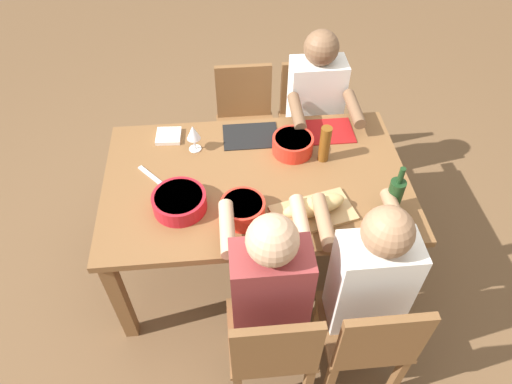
{
  "coord_description": "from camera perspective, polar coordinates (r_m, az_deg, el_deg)",
  "views": [
    {
      "loc": [
        0.16,
        1.73,
        2.5
      ],
      "look_at": [
        0.0,
        0.0,
        0.63
      ],
      "focal_mm": 32.45,
      "sensor_mm": 36.0,
      "label": 1
    }
  ],
  "objects": [
    {
      "name": "chair_near_left",
      "position": [
        3.31,
        6.5,
        9.26
      ],
      "size": [
        0.4,
        0.4,
        0.85
      ],
      "color": "brown",
      "rests_on": "ground_plane"
    },
    {
      "name": "diner_near_left",
      "position": [
        3.04,
        7.43,
        10.32
      ],
      "size": [
        0.41,
        0.53,
        1.2
      ],
      "color": "#2D2D38",
      "rests_on": "ground_plane"
    },
    {
      "name": "beer_bottle",
      "position": [
        2.53,
        8.48,
        5.87
      ],
      "size": [
        0.06,
        0.06,
        0.22
      ],
      "primitive_type": "cylinder",
      "color": "brown",
      "rests_on": "dining_table"
    },
    {
      "name": "carving_knife",
      "position": [
        2.53,
        -12.62,
        1.8
      ],
      "size": [
        0.17,
        0.19,
        0.01
      ],
      "primitive_type": "cube",
      "rotation": [
        0.0,
        0.0,
        2.29
      ],
      "color": "silver",
      "rests_on": "dining_table"
    },
    {
      "name": "chair_far_center",
      "position": [
        2.22,
        2.05,
        -18.45
      ],
      "size": [
        0.4,
        0.4,
        0.85
      ],
      "color": "brown",
      "rests_on": "ground_plane"
    },
    {
      "name": "dining_table",
      "position": [
        2.53,
        -0.0,
        0.41
      ],
      "size": [
        1.63,
        1.01,
        0.74
      ],
      "color": "brown",
      "rests_on": "ground_plane"
    },
    {
      "name": "chair_near_center",
      "position": [
        3.26,
        -1.34,
        8.88
      ],
      "size": [
        0.4,
        0.4,
        0.85
      ],
      "color": "brown",
      "rests_on": "ground_plane"
    },
    {
      "name": "placemat_near_center",
      "position": [
        2.72,
        -0.66,
        6.92
      ],
      "size": [
        0.32,
        0.23,
        0.01
      ],
      "primitive_type": "cube",
      "color": "black",
      "rests_on": "dining_table"
    },
    {
      "name": "chair_far_left",
      "position": [
        2.29,
        13.73,
        -17.03
      ],
      "size": [
        0.4,
        0.4,
        0.85
      ],
      "color": "brown",
      "rests_on": "ground_plane"
    },
    {
      "name": "serving_bowl_greens",
      "position": [
        2.6,
        4.56,
        5.96
      ],
      "size": [
        0.23,
        0.23,
        0.1
      ],
      "color": "red",
      "rests_on": "dining_table"
    },
    {
      "name": "wine_bottle",
      "position": [
        2.34,
        16.72,
        -0.39
      ],
      "size": [
        0.08,
        0.08,
        0.29
      ],
      "color": "#193819",
      "rests_on": "dining_table"
    },
    {
      "name": "wine_glass",
      "position": [
        2.59,
        -7.74,
        7.17
      ],
      "size": [
        0.08,
        0.08,
        0.17
      ],
      "color": "silver",
      "rests_on": "dining_table"
    },
    {
      "name": "napkin_stack",
      "position": [
        2.76,
        -10.72,
        6.8
      ],
      "size": [
        0.15,
        0.15,
        0.02
      ],
      "primitive_type": "cube",
      "rotation": [
        0.0,
        0.0,
        -0.06
      ],
      "color": "white",
      "rests_on": "dining_table"
    },
    {
      "name": "bread_loaf",
      "position": [
        2.27,
        7.18,
        -1.7
      ],
      "size": [
        0.34,
        0.18,
        0.09
      ],
      "primitive_type": "ellipsoid",
      "rotation": [
        0.0,
        0.0,
        0.24
      ],
      "color": "tan",
      "rests_on": "cutting_board"
    },
    {
      "name": "diner_far_left",
      "position": [
        2.19,
        13.51,
        -10.3
      ],
      "size": [
        0.41,
        0.53,
        1.2
      ],
      "color": "#2D2D38",
      "rests_on": "ground_plane"
    },
    {
      "name": "serving_bowl_salad",
      "position": [
        2.33,
        -9.43,
        -1.1
      ],
      "size": [
        0.27,
        0.27,
        0.09
      ],
      "color": "#B21923",
      "rests_on": "dining_table"
    },
    {
      "name": "placemat_near_left",
      "position": [
        2.78,
        8.62,
        7.39
      ],
      "size": [
        0.32,
        0.23,
        0.01
      ],
      "primitive_type": "cube",
      "color": "maroon",
      "rests_on": "dining_table"
    },
    {
      "name": "diner_far_center",
      "position": [
        2.11,
        1.62,
        -11.51
      ],
      "size": [
        0.41,
        0.53,
        1.2
      ],
      "color": "#2D2D38",
      "rests_on": "ground_plane"
    },
    {
      "name": "ground_plane",
      "position": [
        3.05,
        -0.0,
        -8.07
      ],
      "size": [
        8.0,
        8.0,
        0.0
      ],
      "primitive_type": "plane",
      "color": "brown"
    },
    {
      "name": "cutting_board",
      "position": [
        2.31,
        7.05,
        -2.6
      ],
      "size": [
        0.44,
        0.31,
        0.02
      ],
      "primitive_type": "cube",
      "rotation": [
        0.0,
        0.0,
        0.24
      ],
      "color": "tan",
      "rests_on": "dining_table"
    },
    {
      "name": "serving_bowl_fruit",
      "position": [
        2.25,
        -1.64,
        -2.09
      ],
      "size": [
        0.22,
        0.22,
        0.1
      ],
      "color": "red",
      "rests_on": "dining_table"
    }
  ]
}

